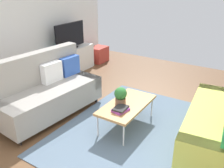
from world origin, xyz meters
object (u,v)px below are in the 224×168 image
Objects in this scene: coffee_table at (127,105)px; potted_plant at (121,96)px; couch_beige at (47,91)px; bottle_0 at (65,48)px; tv at (70,36)px; table_book_0 at (121,110)px; tv_console at (71,60)px; couch_green at (224,119)px; vase_0 at (52,51)px; storage_trunk at (99,54)px; vase_1 at (57,48)px.

potted_plant reaches higher than coffee_table.
bottle_0 is at bearing -142.75° from couch_beige.
tv reaches higher than table_book_0.
tv_console reaches higher than coffee_table.
potted_plant is at bearing -119.14° from bottle_0.
vase_0 is (0.61, 3.95, 0.26)m from couch_green.
vase_1 reaches higher than storage_trunk.
coffee_table is at bearing 109.70° from couch_beige.
storage_trunk is 3.73m from table_book_0.
couch_beige is at bearing -147.59° from bottle_0.
potted_plant reaches higher than storage_trunk.
storage_trunk is at bearing -5.71° from vase_1.
vase_0 is (-1.68, 0.15, 0.49)m from storage_trunk.
vase_0 reaches higher than potted_plant.
storage_trunk is (1.10, -0.10, -0.10)m from tv_console.
potted_plant is at bearing 106.86° from couch_beige.
vase_1 is (1.45, 1.11, 0.28)m from couch_beige.
vase_0 is at bearing -134.04° from couch_beige.
vase_1 is at bearing 62.53° from table_book_0.
potted_plant is at bearing -123.22° from tv.
bottle_0 reaches higher than potted_plant.
coffee_table is (-0.29, 1.42, -0.05)m from couch_green.
vase_1 reaches higher than table_book_0.
storage_trunk is at bearing 40.42° from table_book_0.
tv_console is 1.40× the size of tv.
bottle_0 is (1.49, 2.47, 0.27)m from table_book_0.
couch_beige is at bearing 97.61° from couch_green.
bottle_0 is (1.32, 2.37, 0.13)m from potted_plant.
coffee_table is 3.63× the size of potted_plant.
bottle_0 is at bearing 177.44° from storage_trunk.
vase_0 is (1.27, 1.11, 0.26)m from couch_beige.
potted_plant is (-1.57, -2.39, -0.37)m from tv.
tv is at bearing -90.00° from tv_console.
vase_1 is at bearing 174.29° from storage_trunk.
couch_beige and couch_green have the same top height.
coffee_table is 0.26m from table_book_0.
tv is (1.85, 1.04, 0.51)m from couch_beige.
coffee_table is 2.92m from tv.
couch_green is at bearing -98.73° from vase_0.
couch_green is 4.04m from vase_1.
tv_console is 10.64× the size of vase_0.
potted_plant is at bearing -139.08° from storage_trunk.
bottle_0 is (-0.24, -0.02, -0.24)m from tv.
vase_1 is (1.08, 2.53, 0.34)m from coffee_table.
coffee_table is at bearing -109.51° from vase_0.
vase_1 is at bearing -137.73° from couch_beige.
vase_0 is (1.15, 2.56, 0.27)m from table_book_0.
tv is at bearing 4.68° from bottle_0.
couch_beige is 1.46m from table_book_0.
tv is 3.08m from table_book_0.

